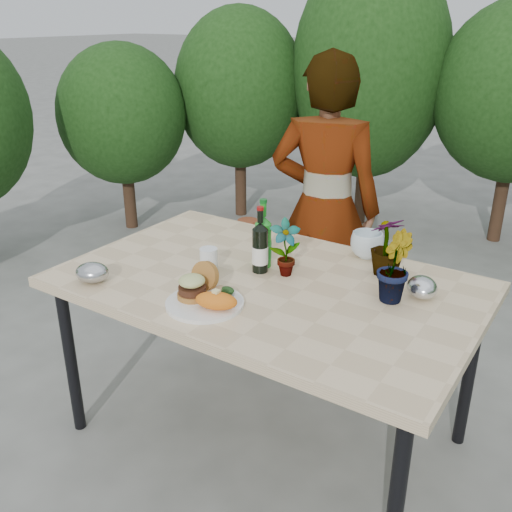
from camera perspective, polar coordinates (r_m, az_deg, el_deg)
The scene contains 18 objects.
ground at distance 2.64m, azimuth 1.00°, elevation -17.29°, with size 80.00×80.00×0.00m, color #62625D.
patio_table at distance 2.25m, azimuth 1.12°, elevation -3.73°, with size 1.60×1.00×0.75m.
shrub_hedge at distance 3.46m, azimuth 22.07°, elevation 11.70°, with size 6.84×5.07×2.20m.
dinner_plate at distance 2.04m, azimuth -5.15°, elevation -4.74°, with size 0.28×0.28×0.01m, color white.
burger_stack at distance 2.06m, azimuth -6.08°, elevation -2.83°, with size 0.11×0.16×0.11m.
sweet_potato at distance 1.97m, azimuth -3.99°, elevation -4.49°, with size 0.15×0.08×0.06m, color orange.
grilled_veg at distance 2.09m, azimuth -3.22°, elevation -3.39°, with size 0.08×0.05×0.03m.
wine_bottle at distance 2.26m, azimuth 0.41°, elevation 0.80°, with size 0.07×0.07×0.27m.
sparkling_water at distance 2.31m, azimuth 0.72°, elevation 1.38°, with size 0.07×0.07×0.29m.
plastic_cup at distance 2.29m, azimuth -4.74°, elevation -0.36°, with size 0.07×0.07×0.10m, color white.
seedling_left at distance 2.22m, azimuth 2.95°, elevation 0.80°, with size 0.12×0.08×0.23m, color #24531C.
seedling_mid at distance 2.08m, azimuth 13.57°, elevation -1.02°, with size 0.14×0.11×0.26m, color #24541C.
seedling_right at distance 2.29m, azimuth 12.98°, elevation 0.99°, with size 0.13×0.13×0.24m, color #23511B.
blue_bowl at distance 2.46m, azimuth 11.04°, elevation 1.10°, with size 0.14×0.14×0.11m, color silver.
foil_packet_left at distance 2.28m, azimuth -16.05°, elevation -1.60°, with size 0.13×0.11×0.08m, color #ACAFB3.
foil_packet_right at distance 2.17m, azimuth 16.28°, elevation -3.00°, with size 0.13×0.11×0.08m, color silver.
person at distance 2.95m, azimuth 6.88°, elevation 4.65°, with size 0.57×0.37×1.56m, color #A67853.
terracotta_pot at distance 4.73m, azimuth -0.83°, elevation 2.85°, with size 0.17×0.17×0.14m.
Camera 1 is at (1.07, -1.70, 1.71)m, focal length 40.00 mm.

